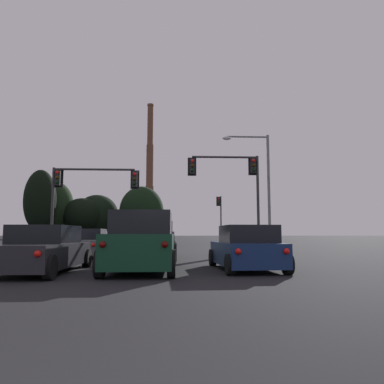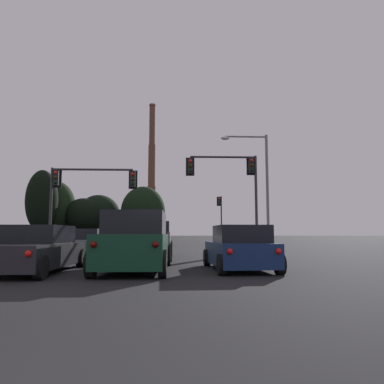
{
  "view_description": "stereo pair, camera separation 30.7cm",
  "coord_description": "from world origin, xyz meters",
  "px_view_note": "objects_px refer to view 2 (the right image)",
  "views": [
    {
      "loc": [
        1.01,
        -1.3,
        1.15
      ],
      "look_at": [
        3.07,
        41.25,
        5.97
      ],
      "focal_mm": 35.0,
      "sensor_mm": 36.0,
      "label": 1
    },
    {
      "loc": [
        1.32,
        -1.31,
        1.15
      ],
      "look_at": [
        3.07,
        41.25,
        5.97
      ],
      "focal_mm": 35.0,
      "sensor_mm": 36.0,
      "label": 2
    }
  ],
  "objects_px": {
    "sedan_left_lane_second": "(36,250)",
    "hatchback_right_lane_second": "(239,249)",
    "street_lamp": "(260,178)",
    "suv_center_lane_second": "(136,242)",
    "traffic_light_overhead_right": "(233,178)",
    "traffic_light_overhead_left": "(81,187)",
    "traffic_light_far_right": "(220,212)",
    "sedan_left_lane_front": "(84,244)",
    "pickup_truck_center_lane_front": "(150,241)",
    "smokestack": "(151,184)"
  },
  "relations": [
    {
      "from": "sedan_left_lane_second",
      "to": "hatchback_right_lane_second",
      "type": "relative_size",
      "value": 1.13
    },
    {
      "from": "sedan_left_lane_second",
      "to": "street_lamp",
      "type": "bearing_deg",
      "value": 56.16
    },
    {
      "from": "suv_center_lane_second",
      "to": "traffic_light_overhead_right",
      "type": "relative_size",
      "value": 0.77
    },
    {
      "from": "traffic_light_overhead_left",
      "to": "traffic_light_far_right",
      "type": "xyz_separation_m",
      "value": [
        12.15,
        25.08,
        -0.16
      ]
    },
    {
      "from": "traffic_light_overhead_right",
      "to": "street_lamp",
      "type": "distance_m",
      "value": 2.93
    },
    {
      "from": "hatchback_right_lane_second",
      "to": "traffic_light_overhead_left",
      "type": "bearing_deg",
      "value": 121.12
    },
    {
      "from": "traffic_light_overhead_right",
      "to": "street_lamp",
      "type": "bearing_deg",
      "value": 40.68
    },
    {
      "from": "sedan_left_lane_front",
      "to": "traffic_light_overhead_left",
      "type": "relative_size",
      "value": 0.82
    },
    {
      "from": "sedan_left_lane_front",
      "to": "traffic_light_overhead_right",
      "type": "relative_size",
      "value": 0.74
    },
    {
      "from": "sedan_left_lane_second",
      "to": "traffic_light_overhead_left",
      "type": "distance_m",
      "value": 13.59
    },
    {
      "from": "suv_center_lane_second",
      "to": "sedan_left_lane_front",
      "type": "distance_m",
      "value": 8.1
    },
    {
      "from": "pickup_truck_center_lane_front",
      "to": "traffic_light_far_right",
      "type": "xyz_separation_m",
      "value": [
        7.14,
        31.39,
        3.27
      ]
    },
    {
      "from": "suv_center_lane_second",
      "to": "traffic_light_far_right",
      "type": "bearing_deg",
      "value": 79.87
    },
    {
      "from": "traffic_light_far_right",
      "to": "traffic_light_overhead_right",
      "type": "bearing_deg",
      "value": -94.67
    },
    {
      "from": "hatchback_right_lane_second",
      "to": "traffic_light_overhead_right",
      "type": "bearing_deg",
      "value": 79.29
    },
    {
      "from": "sedan_left_lane_front",
      "to": "pickup_truck_center_lane_front",
      "type": "height_order",
      "value": "pickup_truck_center_lane_front"
    },
    {
      "from": "sedan_left_lane_second",
      "to": "pickup_truck_center_lane_front",
      "type": "distance_m",
      "value": 7.28
    },
    {
      "from": "smokestack",
      "to": "sedan_left_lane_front",
      "type": "bearing_deg",
      "value": -87.6
    },
    {
      "from": "hatchback_right_lane_second",
      "to": "pickup_truck_center_lane_front",
      "type": "bearing_deg",
      "value": 115.82
    },
    {
      "from": "traffic_light_overhead_left",
      "to": "street_lamp",
      "type": "xyz_separation_m",
      "value": [
        12.31,
        1.89,
        0.96
      ]
    },
    {
      "from": "pickup_truck_center_lane_front",
      "to": "hatchback_right_lane_second",
      "type": "bearing_deg",
      "value": -61.84
    },
    {
      "from": "street_lamp",
      "to": "pickup_truck_center_lane_front",
      "type": "bearing_deg",
      "value": -131.66
    },
    {
      "from": "pickup_truck_center_lane_front",
      "to": "traffic_light_overhead_left",
      "type": "bearing_deg",
      "value": 128.05
    },
    {
      "from": "hatchback_right_lane_second",
      "to": "traffic_light_overhead_right",
      "type": "height_order",
      "value": "traffic_light_overhead_right"
    },
    {
      "from": "traffic_light_overhead_right",
      "to": "traffic_light_far_right",
      "type": "distance_m",
      "value": 25.18
    },
    {
      "from": "sedan_left_lane_front",
      "to": "smokestack",
      "type": "relative_size",
      "value": 0.09
    },
    {
      "from": "sedan_left_lane_front",
      "to": "traffic_light_far_right",
      "type": "relative_size",
      "value": 0.77
    },
    {
      "from": "traffic_light_far_right",
      "to": "street_lamp",
      "type": "height_order",
      "value": "street_lamp"
    },
    {
      "from": "sedan_left_lane_second",
      "to": "sedan_left_lane_front",
      "type": "bearing_deg",
      "value": 94.12
    },
    {
      "from": "sedan_left_lane_second",
      "to": "hatchback_right_lane_second",
      "type": "height_order",
      "value": "hatchback_right_lane_second"
    },
    {
      "from": "pickup_truck_center_lane_front",
      "to": "traffic_light_overhead_right",
      "type": "height_order",
      "value": "traffic_light_overhead_right"
    },
    {
      "from": "pickup_truck_center_lane_front",
      "to": "traffic_light_overhead_left",
      "type": "xyz_separation_m",
      "value": [
        -5.01,
        6.31,
        3.43
      ]
    },
    {
      "from": "sedan_left_lane_second",
      "to": "street_lamp",
      "type": "relative_size",
      "value": 0.56
    },
    {
      "from": "suv_center_lane_second",
      "to": "traffic_light_overhead_right",
      "type": "bearing_deg",
      "value": 68.66
    },
    {
      "from": "suv_center_lane_second",
      "to": "traffic_light_overhead_left",
      "type": "height_order",
      "value": "traffic_light_overhead_left"
    },
    {
      "from": "sedan_left_lane_second",
      "to": "hatchback_right_lane_second",
      "type": "bearing_deg",
      "value": 5.36
    },
    {
      "from": "pickup_truck_center_lane_front",
      "to": "traffic_light_overhead_right",
      "type": "distance_m",
      "value": 9.07
    },
    {
      "from": "sedan_left_lane_front",
      "to": "traffic_light_overhead_right",
      "type": "height_order",
      "value": "traffic_light_overhead_right"
    },
    {
      "from": "pickup_truck_center_lane_front",
      "to": "street_lamp",
      "type": "height_order",
      "value": "street_lamp"
    },
    {
      "from": "traffic_light_overhead_left",
      "to": "pickup_truck_center_lane_front",
      "type": "bearing_deg",
      "value": -51.55
    },
    {
      "from": "sedan_left_lane_second",
      "to": "traffic_light_overhead_right",
      "type": "bearing_deg",
      "value": 58.91
    },
    {
      "from": "traffic_light_overhead_left",
      "to": "street_lamp",
      "type": "distance_m",
      "value": 12.49
    },
    {
      "from": "suv_center_lane_second",
      "to": "hatchback_right_lane_second",
      "type": "distance_m",
      "value": 3.35
    },
    {
      "from": "hatchback_right_lane_second",
      "to": "traffic_light_far_right",
      "type": "height_order",
      "value": "traffic_light_far_right"
    },
    {
      "from": "suv_center_lane_second",
      "to": "traffic_light_far_right",
      "type": "relative_size",
      "value": 0.79
    },
    {
      "from": "suv_center_lane_second",
      "to": "hatchback_right_lane_second",
      "type": "bearing_deg",
      "value": 3.74
    },
    {
      "from": "sedan_left_lane_front",
      "to": "smokestack",
      "type": "bearing_deg",
      "value": 89.97
    },
    {
      "from": "hatchback_right_lane_second",
      "to": "sedan_left_lane_front",
      "type": "relative_size",
      "value": 0.88
    },
    {
      "from": "sedan_left_lane_second",
      "to": "pickup_truck_center_lane_front",
      "type": "relative_size",
      "value": 0.86
    },
    {
      "from": "suv_center_lane_second",
      "to": "street_lamp",
      "type": "distance_m",
      "value": 16.81
    }
  ]
}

